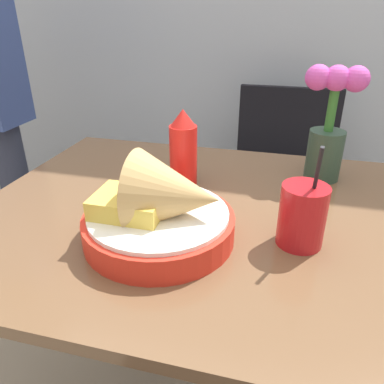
{
  "coord_description": "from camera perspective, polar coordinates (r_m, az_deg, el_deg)",
  "views": [
    {
      "loc": [
        0.13,
        -0.7,
        1.15
      ],
      "look_at": [
        -0.04,
        -0.04,
        0.81
      ],
      "focal_mm": 35.0,
      "sensor_mm": 36.0,
      "label": 1
    }
  ],
  "objects": [
    {
      "name": "flower_vase",
      "position": [
        0.98,
        20.17,
        9.52
      ],
      "size": [
        0.14,
        0.09,
        0.28
      ],
      "color": "#2D4738",
      "rests_on": "dining_table"
    },
    {
      "name": "chair_far_window",
      "position": [
        1.58,
        13.5,
        2.35
      ],
      "size": [
        0.4,
        0.4,
        0.87
      ],
      "color": "black",
      "rests_on": "ground_plane"
    },
    {
      "name": "ketchup_bottle",
      "position": [
        0.9,
        -1.35,
        6.53
      ],
      "size": [
        0.07,
        0.07,
        0.19
      ],
      "color": "red",
      "rests_on": "dining_table"
    },
    {
      "name": "dining_table",
      "position": [
        0.87,
        3.28,
        -9.42
      ],
      "size": [
        1.05,
        0.79,
        0.75
      ],
      "color": "brown",
      "rests_on": "ground_plane"
    },
    {
      "name": "food_basket",
      "position": [
        0.69,
        -4.23,
        -2.97
      ],
      "size": [
        0.28,
        0.28,
        0.17
      ],
      "color": "red",
      "rests_on": "dining_table"
    },
    {
      "name": "drink_cup",
      "position": [
        0.71,
        16.41,
        -3.73
      ],
      "size": [
        0.08,
        0.08,
        0.2
      ],
      "color": "red",
      "rests_on": "dining_table"
    }
  ]
}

